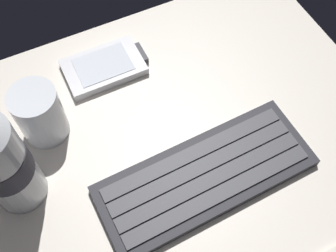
{
  "coord_description": "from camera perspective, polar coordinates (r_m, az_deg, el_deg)",
  "views": [
    {
      "loc": [
        -12.1,
        -24.99,
        51.09
      ],
      "look_at": [
        0.0,
        0.0,
        3.0
      ],
      "focal_mm": 43.89,
      "sensor_mm": 36.0,
      "label": 1
    }
  ],
  "objects": [
    {
      "name": "ground_plane",
      "position": [
        0.59,
        0.1,
        -2.11
      ],
      "size": [
        64.0,
        48.0,
        2.8
      ],
      "color": "beige"
    },
    {
      "name": "keyboard",
      "position": [
        0.55,
        5.23,
        -6.85
      ],
      "size": [
        29.33,
        11.9,
        1.7
      ],
      "color": "#232328",
      "rests_on": "ground_plane"
    },
    {
      "name": "juice_cup",
      "position": [
        0.58,
        -17.3,
        1.43
      ],
      "size": [
        6.4,
        6.4,
        8.5
      ],
      "color": "silver",
      "rests_on": "ground_plane"
    },
    {
      "name": "handheld_device",
      "position": [
        0.65,
        -8.8,
        8.13
      ],
      "size": [
        12.82,
        7.65,
        1.5
      ],
      "color": "silver",
      "rests_on": "ground_plane"
    }
  ]
}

